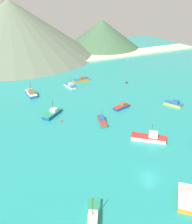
% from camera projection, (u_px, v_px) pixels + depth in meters
% --- Properties ---
extents(ground, '(260.00, 280.00, 0.50)m').
position_uv_depth(ground, '(95.00, 126.00, 87.17)').
color(ground, teal).
extents(fishing_boat_0, '(8.64, 2.61, 2.57)m').
position_uv_depth(fishing_boat_0, '(82.00, 80.00, 127.33)').
color(fishing_boat_0, orange).
rests_on(fishing_boat_0, ground).
extents(fishing_boat_1, '(7.58, 4.05, 2.15)m').
position_uv_depth(fishing_boat_1, '(122.00, 106.00, 98.88)').
color(fishing_boat_1, '#14478C').
rests_on(fishing_boat_1, ground).
extents(fishing_boat_2, '(5.69, 7.65, 2.26)m').
position_uv_depth(fishing_boat_2, '(174.00, 104.00, 101.15)').
color(fishing_boat_2, gold).
rests_on(fishing_boat_2, ground).
extents(fishing_boat_5, '(7.33, 9.90, 6.21)m').
position_uv_depth(fishing_boat_5, '(93.00, 219.00, 50.80)').
color(fishing_boat_5, silver).
rests_on(fishing_boat_5, ground).
extents(fishing_boat_7, '(3.59, 7.95, 5.12)m').
position_uv_depth(fishing_boat_7, '(70.00, 85.00, 120.04)').
color(fishing_boat_7, silver).
rests_on(fishing_boat_7, ground).
extents(fishing_boat_8, '(4.40, 8.61, 4.46)m').
position_uv_depth(fishing_boat_8, '(102.00, 121.00, 88.42)').
color(fishing_boat_8, '#198466').
rests_on(fishing_boat_8, ground).
extents(fishing_boat_9, '(10.19, 9.32, 5.74)m').
position_uv_depth(fishing_boat_9, '(149.00, 138.00, 77.92)').
color(fishing_boat_9, silver).
rests_on(fishing_boat_9, ground).
extents(fishing_boat_11, '(3.24, 9.29, 6.46)m').
position_uv_depth(fishing_boat_11, '(31.00, 93.00, 110.42)').
color(fishing_boat_11, '#1E5BA8').
rests_on(fishing_boat_11, ground).
extents(fishing_boat_12, '(7.86, 7.95, 2.58)m').
position_uv_depth(fishing_boat_12, '(185.00, 197.00, 55.84)').
color(fishing_boat_12, orange).
rests_on(fishing_boat_12, ground).
extents(fishing_boat_13, '(8.80, 7.75, 5.65)m').
position_uv_depth(fishing_boat_13, '(53.00, 113.00, 93.24)').
color(fishing_boat_13, '#14478C').
rests_on(fishing_boat_13, ground).
extents(buoy_0, '(1.04, 1.04, 1.04)m').
position_uv_depth(buoy_0, '(126.00, 83.00, 125.34)').
color(buoy_0, '#232328').
rests_on(buoy_0, ground).
extents(buoy_1, '(0.94, 0.94, 0.94)m').
position_uv_depth(buoy_1, '(61.00, 121.00, 89.23)').
color(buoy_1, red).
rests_on(buoy_1, ground).
extents(beach_strip, '(247.00, 15.07, 1.20)m').
position_uv_depth(beach_strip, '(33.00, 65.00, 152.03)').
color(beach_strip, beige).
rests_on(beach_strip, ground).
extents(hill_central, '(109.34, 109.34, 36.23)m').
position_uv_depth(hill_central, '(12.00, 28.00, 167.79)').
color(hill_central, '#60705B').
rests_on(hill_central, ground).
extents(hill_east, '(58.72, 58.72, 21.08)m').
position_uv_depth(hill_east, '(102.00, 34.00, 192.84)').
color(hill_east, '#3D6042').
rests_on(hill_east, ground).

